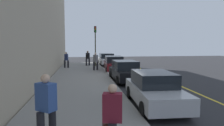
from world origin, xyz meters
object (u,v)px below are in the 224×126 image
pedestrian_burgundy_coat (112,117)px  pedestrian_blue_coat (46,106)px  parked_car_white (107,59)px  parked_car_maroon (114,64)px  pedestrian_black_coat (88,58)px  parked_car_silver (154,89)px  traffic_light_pole (95,39)px  parked_car_black (126,71)px  pedestrian_navy_coat (66,59)px  pedestrian_grey_coat (96,61)px

pedestrian_burgundy_coat → pedestrian_blue_coat: pedestrian_blue_coat is taller
parked_car_white → parked_car_maroon: (5.89, 0.07, 0.00)m
pedestrian_black_coat → pedestrian_blue_coat: bearing=-4.6°
parked_car_white → pedestrian_black_coat: size_ratio=2.49×
parked_car_white → parked_car_silver: size_ratio=0.97×
traffic_light_pole → parked_car_black: bearing=9.8°
parked_car_white → parked_car_maroon: size_ratio=0.96×
pedestrian_burgundy_coat → pedestrian_navy_coat: bearing=-172.3°
pedestrian_blue_coat → traffic_light_pole: 18.80m
parked_car_white → pedestrian_burgundy_coat: size_ratio=2.56×
pedestrian_burgundy_coat → pedestrian_black_coat: size_ratio=0.97×
parked_car_black → traffic_light_pole: traffic_light_pole is taller
pedestrian_burgundy_coat → pedestrian_blue_coat: (-0.81, -1.65, 0.08)m
parked_car_white → traffic_light_pole: bearing=-36.3°
parked_car_maroon → pedestrian_burgundy_coat: 15.75m
parked_car_black → pedestrian_black_coat: size_ratio=2.42×
pedestrian_blue_coat → pedestrian_black_coat: bearing=175.4°
pedestrian_black_coat → pedestrian_grey_coat: bearing=8.8°
parked_car_maroon → pedestrian_grey_coat: 1.87m
parked_car_black → pedestrian_black_coat: bearing=-166.0°
pedestrian_navy_coat → traffic_light_pole: 4.09m
parked_car_white → traffic_light_pole: 3.63m
parked_car_black → pedestrian_burgundy_coat: (9.96, -2.41, 0.29)m
pedestrian_black_coat → parked_car_black: bearing=14.0°
pedestrian_grey_coat → pedestrian_navy_coat: size_ratio=1.01×
pedestrian_black_coat → parked_car_silver: bearing=8.9°
pedestrian_black_coat → pedestrian_grey_coat: (4.33, 0.67, -0.00)m
parked_car_black → traffic_light_pole: 9.83m
pedestrian_burgundy_coat → pedestrian_grey_coat: 15.65m
parked_car_maroon → parked_car_black: size_ratio=1.07×
parked_car_maroon → pedestrian_navy_coat: size_ratio=2.62×
pedestrian_grey_coat → pedestrian_blue_coat: pedestrian_blue_coat is taller
pedestrian_blue_coat → pedestrian_navy_coat: (-17.31, -0.81, -0.07)m
parked_car_white → traffic_light_pole: size_ratio=0.94×
traffic_light_pole → parked_car_maroon: bearing=23.4°
pedestrian_grey_coat → pedestrian_blue_coat: size_ratio=0.94×
parked_car_white → traffic_light_pole: traffic_light_pole is taller
parked_car_maroon → pedestrian_navy_coat: pedestrian_navy_coat is taller
pedestrian_black_coat → pedestrian_navy_coat: (1.84, -2.36, -0.01)m
parked_car_silver → pedestrian_burgundy_coat: (3.91, -2.43, 0.29)m
pedestrian_navy_coat → traffic_light_pole: traffic_light_pole is taller
pedestrian_burgundy_coat → parked_car_black: bearing=166.4°
parked_car_black → parked_car_silver: size_ratio=0.94×
parked_car_maroon → pedestrian_navy_coat: 5.51m
parked_car_maroon → traffic_light_pole: bearing=-156.6°
parked_car_white → parked_car_black: 11.49m
pedestrian_black_coat → traffic_light_pole: bearing=54.0°
parked_car_silver → traffic_light_pole: size_ratio=0.96×
pedestrian_blue_coat → traffic_light_pole: bearing=172.5°
parked_car_white → pedestrian_black_coat: (1.49, -2.44, 0.32)m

